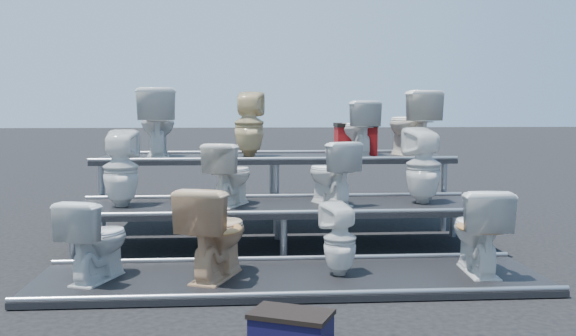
{
  "coord_description": "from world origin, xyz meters",
  "views": [
    {
      "loc": [
        -0.4,
        -6.51,
        1.46
      ],
      "look_at": [
        0.08,
        0.1,
        0.83
      ],
      "focal_mm": 40.0,
      "sensor_mm": 36.0,
      "label": 1
    }
  ],
  "objects": [
    {
      "name": "toilet_9",
      "position": [
        -0.3,
        1.3,
        1.26
      ],
      "size": [
        0.41,
        0.42,
        0.79
      ],
      "primitive_type": "imported",
      "rotation": [
        0.0,
        0.0,
        2.97
      ],
      "color": "#D3BD87",
      "rests_on": "tier_back"
    },
    {
      "name": "ground",
      "position": [
        0.0,
        0.0,
        0.0
      ],
      "size": [
        80.0,
        80.0,
        0.0
      ],
      "primitive_type": "plane",
      "color": "black",
      "rests_on": "ground"
    },
    {
      "name": "toilet_3",
      "position": [
        1.6,
        -1.3,
        0.42
      ],
      "size": [
        0.45,
        0.74,
        0.73
      ],
      "primitive_type": "imported",
      "rotation": [
        0.0,
        0.0,
        3.07
      ],
      "color": "silver",
      "rests_on": "tier_front"
    },
    {
      "name": "toilet_10",
      "position": [
        1.01,
        1.3,
        1.2
      ],
      "size": [
        0.54,
        0.74,
        0.68
      ],
      "primitive_type": "imported",
      "rotation": [
        0.0,
        0.0,
        3.41
      ],
      "color": "silver",
      "rests_on": "tier_back"
    },
    {
      "name": "toilet_11",
      "position": [
        1.7,
        1.3,
        1.26
      ],
      "size": [
        0.64,
        0.88,
        0.8
      ],
      "primitive_type": "imported",
      "rotation": [
        0.0,
        0.0,
        3.42
      ],
      "color": "white",
      "rests_on": "tier_back"
    },
    {
      "name": "toilet_1",
      "position": [
        -0.62,
        -1.3,
        0.44
      ],
      "size": [
        0.67,
        0.85,
        0.76
      ],
      "primitive_type": "imported",
      "rotation": [
        0.0,
        0.0,
        2.77
      ],
      "color": "tan",
      "rests_on": "tier_front"
    },
    {
      "name": "tier_mid",
      "position": [
        0.0,
        0.0,
        0.23
      ],
      "size": [
        4.2,
        1.2,
        0.46
      ],
      "primitive_type": "cube",
      "color": "black",
      "rests_on": "ground"
    },
    {
      "name": "toilet_7",
      "position": [
        1.49,
        0.0,
        0.86
      ],
      "size": [
        0.43,
        0.44,
        0.79
      ],
      "primitive_type": "imported",
      "rotation": [
        0.0,
        0.0,
        3.38
      ],
      "color": "silver",
      "rests_on": "tier_mid"
    },
    {
      "name": "toilet_6",
      "position": [
        0.52,
        0.0,
        0.79
      ],
      "size": [
        0.59,
        0.74,
        0.66
      ],
      "primitive_type": "imported",
      "rotation": [
        0.0,
        0.0,
        3.55
      ],
      "color": "silver",
      "rests_on": "tier_mid"
    },
    {
      "name": "toilet_4",
      "position": [
        -1.61,
        0.0,
        0.85
      ],
      "size": [
        0.37,
        0.38,
        0.78
      ],
      "primitive_type": "imported",
      "rotation": [
        0.0,
        0.0,
        3.08
      ],
      "color": "silver",
      "rests_on": "tier_mid"
    },
    {
      "name": "toilet_2",
      "position": [
        0.41,
        -1.3,
        0.36
      ],
      "size": [
        0.36,
        0.36,
        0.61
      ],
      "primitive_type": "imported",
      "rotation": [
        0.0,
        0.0,
        3.54
      ],
      "color": "silver",
      "rests_on": "tier_front"
    },
    {
      "name": "toilet_5",
      "position": [
        -0.52,
        0.0,
        0.78
      ],
      "size": [
        0.58,
        0.72,
        0.64
      ],
      "primitive_type": "imported",
      "rotation": [
        0.0,
        0.0,
        2.74
      ],
      "color": "white",
      "rests_on": "tier_mid"
    },
    {
      "name": "toilet_0",
      "position": [
        -1.58,
        -1.3,
        0.39
      ],
      "size": [
        0.58,
        0.75,
        0.67
      ],
      "primitive_type": "imported",
      "rotation": [
        0.0,
        0.0,
        2.78
      ],
      "color": "silver",
      "rests_on": "tier_front"
    },
    {
      "name": "step_stool",
      "position": [
        -0.1,
        -2.66,
        0.09
      ],
      "size": [
        0.55,
        0.45,
        0.17
      ],
      "primitive_type": "cube",
      "rotation": [
        0.0,
        0.0,
        -0.43
      ],
      "color": "black",
      "rests_on": "ground"
    },
    {
      "name": "toilet_8",
      "position": [
        -1.41,
        1.3,
        1.27
      ],
      "size": [
        0.55,
        0.86,
        0.83
      ],
      "primitive_type": "imported",
      "rotation": [
        0.0,
        0.0,
        3.25
      ],
      "color": "silver",
      "rests_on": "tier_back"
    },
    {
      "name": "tier_back",
      "position": [
        0.0,
        1.3,
        0.43
      ],
      "size": [
        4.2,
        1.2,
        0.86
      ],
      "primitive_type": "cube",
      "color": "black",
      "rests_on": "ground"
    },
    {
      "name": "tier_front",
      "position": [
        0.0,
        -1.3,
        0.03
      ],
      "size": [
        4.2,
        1.2,
        0.06
      ],
      "primitive_type": "cube",
      "color": "black",
      "rests_on": "ground"
    },
    {
      "name": "red_crate",
      "position": [
        1.04,
        1.48,
        1.04
      ],
      "size": [
        0.5,
        0.4,
        0.35
      ],
      "primitive_type": "cube",
      "rotation": [
        0.0,
        0.0,
        -0.02
      ],
      "color": "maroon",
      "rests_on": "tier_back"
    }
  ]
}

